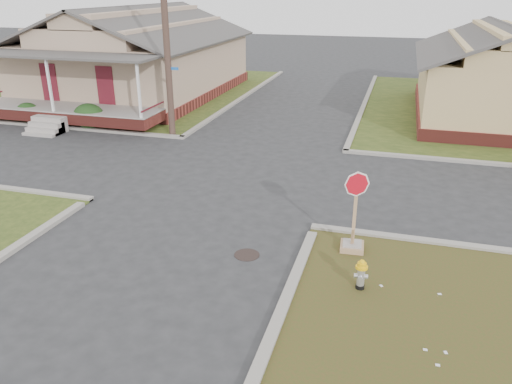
# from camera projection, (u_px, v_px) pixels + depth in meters

# --- Properties ---
(ground) EXTENTS (120.00, 120.00, 0.00)m
(ground) POSITION_uv_depth(u_px,v_px,m) (175.00, 235.00, 13.56)
(ground) COLOR #28292B
(ground) RESTS_ON ground
(verge_far_left) EXTENTS (19.00, 19.00, 0.05)m
(verge_far_left) POSITION_uv_depth(u_px,v_px,m) (109.00, 88.00, 32.86)
(verge_far_left) COLOR #2D4117
(verge_far_left) RESTS_ON ground
(curbs) EXTENTS (80.00, 40.00, 0.12)m
(curbs) POSITION_uv_depth(u_px,v_px,m) (233.00, 174.00, 17.99)
(curbs) COLOR gray
(curbs) RESTS_ON ground
(manhole) EXTENTS (0.64, 0.64, 0.01)m
(manhole) POSITION_uv_depth(u_px,v_px,m) (247.00, 255.00, 12.55)
(manhole) COLOR black
(manhole) RESTS_ON ground
(corner_house) EXTENTS (10.10, 15.50, 5.30)m
(corner_house) POSITION_uv_depth(u_px,v_px,m) (137.00, 57.00, 30.06)
(corner_house) COLOR maroon
(corner_house) RESTS_ON ground
(side_house_yellow) EXTENTS (7.60, 11.60, 4.70)m
(side_house_yellow) POSITION_uv_depth(u_px,v_px,m) (497.00, 75.00, 24.80)
(side_house_yellow) COLOR maroon
(side_house_yellow) RESTS_ON ground
(utility_pole) EXTENTS (1.80, 0.28, 9.00)m
(utility_pole) POSITION_uv_depth(u_px,v_px,m) (166.00, 28.00, 20.75)
(utility_pole) COLOR #3D2A23
(utility_pole) RESTS_ON ground
(fire_hydrant) EXTENTS (0.27, 0.27, 0.72)m
(fire_hydrant) POSITION_uv_depth(u_px,v_px,m) (361.00, 273.00, 10.93)
(fire_hydrant) COLOR black
(fire_hydrant) RESTS_ON ground
(stop_sign) EXTENTS (0.60, 0.59, 2.12)m
(stop_sign) POSITION_uv_depth(u_px,v_px,m) (353.00, 233.00, 12.55)
(stop_sign) COLOR tan
(stop_sign) RESTS_ON ground
(hedge_left) EXTENTS (1.32, 1.08, 1.01)m
(hedge_left) POSITION_uv_depth(u_px,v_px,m) (28.00, 112.00, 24.42)
(hedge_left) COLOR #183B15
(hedge_left) RESTS_ON verge_far_left
(hedge_right) EXTENTS (1.48, 1.21, 1.13)m
(hedge_right) POSITION_uv_depth(u_px,v_px,m) (89.00, 116.00, 23.42)
(hedge_right) COLOR #183B15
(hedge_right) RESTS_ON verge_far_left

